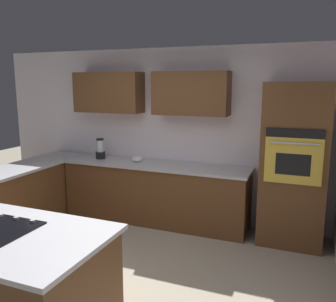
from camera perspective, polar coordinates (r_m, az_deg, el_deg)
name	(u,v)px	position (r m, az deg, el deg)	size (l,w,h in m)	color
ground_plane	(99,278)	(4.14, -11.01, -19.42)	(14.00, 14.00, 0.00)	#9E937F
wall_back	(165,125)	(5.47, -0.43, 4.21)	(6.00, 0.44, 2.60)	silver
lower_cabinets_back	(155,194)	(5.40, -2.12, -6.91)	(2.80, 0.60, 0.86)	brown
countertop_back	(155,165)	(5.28, -2.15, -2.26)	(2.84, 0.64, 0.04)	#B2B2B7
lower_cabinets_side	(8,204)	(5.45, -24.37, -7.73)	(0.60, 2.90, 0.86)	brown
countertop_side	(5,172)	(5.34, -24.75, -3.13)	(0.64, 2.94, 0.04)	#B2B2B7
wall_oven	(294,165)	(4.81, 19.57, -2.14)	(0.80, 0.66, 2.09)	brown
blender	(100,150)	(5.71, -10.83, 0.16)	(0.15, 0.15, 0.32)	black
mixing_bowl	(137,159)	(5.41, -4.99, -1.28)	(0.16, 0.16, 0.09)	white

